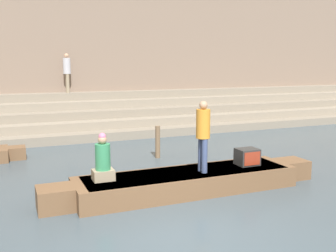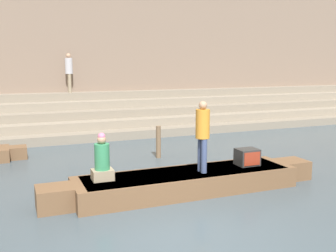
{
  "view_description": "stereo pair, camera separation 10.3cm",
  "coord_description": "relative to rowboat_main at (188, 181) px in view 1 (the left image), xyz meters",
  "views": [
    {
      "loc": [
        -2.75,
        -5.79,
        2.98
      ],
      "look_at": [
        1.06,
        3.39,
        1.38
      ],
      "focal_mm": 42.0,
      "sensor_mm": 36.0,
      "label": 1
    },
    {
      "loc": [
        -2.65,
        -5.82,
        2.98
      ],
      "look_at": [
        1.06,
        3.39,
        1.38
      ],
      "focal_mm": 42.0,
      "sensor_mm": 36.0,
      "label": 2
    }
  ],
  "objects": [
    {
      "name": "ground_plane",
      "position": [
        -1.06,
        -2.19,
        -0.26
      ],
      "size": [
        120.0,
        120.0,
        0.0
      ],
      "primitive_type": "plane",
      "color": "#3D4C56"
    },
    {
      "name": "ghat_steps",
      "position": [
        -1.06,
        8.71,
        0.36
      ],
      "size": [
        36.0,
        3.49,
        1.68
      ],
      "color": "gray",
      "rests_on": "ground"
    },
    {
      "name": "back_wall",
      "position": [
        -1.06,
        10.58,
        3.86
      ],
      "size": [
        34.2,
        1.28,
        8.28
      ],
      "color": "#7F6B5B",
      "rests_on": "ground"
    },
    {
      "name": "rowboat_main",
      "position": [
        0.0,
        0.0,
        0.0
      ],
      "size": [
        6.72,
        1.4,
        0.48
      ],
      "rotation": [
        0.0,
        0.0,
        -0.05
      ],
      "color": "brown",
      "rests_on": "ground"
    },
    {
      "name": "person_standing",
      "position": [
        0.32,
        -0.12,
        1.18
      ],
      "size": [
        0.32,
        0.32,
        1.65
      ],
      "rotation": [
        0.0,
        0.0,
        -0.03
      ],
      "color": "#3D4C75",
      "rests_on": "rowboat_main"
    },
    {
      "name": "person_rowing",
      "position": [
        -1.96,
        0.11,
        0.64
      ],
      "size": [
        0.45,
        0.35,
        1.04
      ],
      "rotation": [
        0.0,
        0.0,
        0.07
      ],
      "color": "gray",
      "rests_on": "rowboat_main"
    },
    {
      "name": "tv_set",
      "position": [
        1.64,
        0.02,
        0.43
      ],
      "size": [
        0.53,
        0.44,
        0.41
      ],
      "rotation": [
        0.0,
        0.0,
        -0.04
      ],
      "color": "#2D2D2D",
      "rests_on": "rowboat_main"
    },
    {
      "name": "mooring_post",
      "position": [
        0.55,
        3.37,
        0.26
      ],
      "size": [
        0.15,
        0.15,
        1.02
      ],
      "primitive_type": "cylinder",
      "color": "brown",
      "rests_on": "ground"
    },
    {
      "name": "person_on_steps",
      "position": [
        -1.26,
        9.64,
        2.41
      ],
      "size": [
        0.32,
        0.32,
        1.7
      ],
      "rotation": [
        0.0,
        0.0,
        3.18
      ],
      "color": "gray",
      "rests_on": "ghat_steps"
    }
  ]
}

